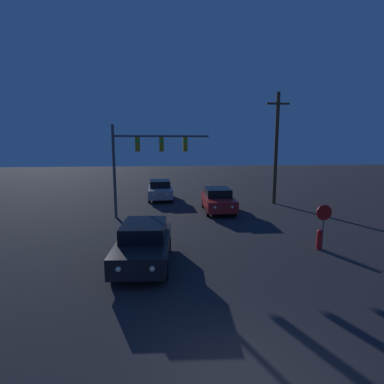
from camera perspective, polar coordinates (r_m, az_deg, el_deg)
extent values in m
cube|color=black|center=(12.13, -9.16, -10.34)|extent=(2.24, 4.60, 0.74)
cube|color=black|center=(12.14, -9.11, -7.07)|extent=(1.81, 2.41, 0.57)
cylinder|color=black|center=(10.89, -5.13, -14.65)|extent=(0.26, 0.65, 0.64)
cylinder|color=black|center=(11.13, -14.76, -14.39)|extent=(0.26, 0.65, 0.64)
cylinder|color=black|center=(13.48, -4.53, -9.89)|extent=(0.26, 0.65, 0.64)
cylinder|color=black|center=(13.68, -12.22, -9.79)|extent=(0.26, 0.65, 0.64)
sphere|color=#F9EFC6|center=(9.94, -7.59, -14.31)|extent=(0.18, 0.18, 0.18)
sphere|color=#F9EFC6|center=(10.10, -13.88, -14.12)|extent=(0.18, 0.18, 0.18)
cube|color=#B21E1E|center=(21.15, 4.98, -1.86)|extent=(2.10, 4.54, 0.74)
cube|color=black|center=(21.26, 4.91, -0.02)|extent=(1.74, 2.36, 0.57)
cylinder|color=black|center=(20.06, 8.15, -3.61)|extent=(0.24, 0.65, 0.64)
cylinder|color=black|center=(19.76, 3.01, -3.72)|extent=(0.24, 0.65, 0.64)
cylinder|color=black|center=(22.72, 6.67, -2.07)|extent=(0.24, 0.65, 0.64)
cylinder|color=black|center=(22.46, 2.13, -2.15)|extent=(0.24, 0.65, 0.64)
sphere|color=#F9EFC6|center=(19.06, 7.66, -2.90)|extent=(0.18, 0.18, 0.18)
sphere|color=#F9EFC6|center=(18.87, 4.45, -2.97)|extent=(0.18, 0.18, 0.18)
cube|color=#99999E|center=(25.82, -6.11, 0.12)|extent=(2.10, 4.54, 0.74)
cube|color=black|center=(25.95, -6.15, 1.62)|extent=(1.74, 2.36, 0.57)
cylinder|color=black|center=(24.55, -3.90, -1.19)|extent=(0.24, 0.65, 0.64)
cylinder|color=black|center=(24.51, -8.12, -1.28)|extent=(0.24, 0.65, 0.64)
cylinder|color=black|center=(27.29, -4.28, -0.16)|extent=(0.24, 0.65, 0.64)
cylinder|color=black|center=(27.25, -8.07, -0.24)|extent=(0.24, 0.65, 0.64)
sphere|color=#F9EFC6|center=(23.60, -4.66, -0.53)|extent=(0.18, 0.18, 0.18)
sphere|color=#F9EFC6|center=(23.57, -7.28, -0.58)|extent=(0.18, 0.18, 0.18)
cylinder|color=#4C4C51|center=(19.64, -14.58, 3.71)|extent=(0.18, 0.18, 5.91)
cube|color=#4C4C51|center=(19.34, -5.84, 10.54)|extent=(6.03, 0.12, 0.12)
cube|color=#A57F14|center=(19.39, -10.33, 8.93)|extent=(0.28, 0.28, 0.90)
cylinder|color=green|center=(19.24, -10.38, 9.53)|extent=(0.20, 0.02, 0.20)
cube|color=#A57F14|center=(19.34, -5.82, 9.02)|extent=(0.28, 0.28, 0.90)
cylinder|color=green|center=(19.19, -5.83, 9.63)|extent=(0.20, 0.02, 0.20)
cube|color=#A57F14|center=(19.40, -1.31, 9.07)|extent=(0.28, 0.28, 0.90)
cylinder|color=green|center=(19.25, -1.27, 9.67)|extent=(0.20, 0.02, 0.20)
cylinder|color=#4C4C51|center=(14.80, 23.66, -6.09)|extent=(0.07, 0.07, 2.04)
cylinder|color=red|center=(14.64, 23.87, -3.60)|extent=(0.71, 0.03, 0.71)
cylinder|color=#4C3823|center=(24.45, 15.73, 7.84)|extent=(0.28, 0.28, 8.61)
cube|color=#4C3823|center=(24.63, 16.09, 15.87)|extent=(1.79, 0.14, 0.14)
cylinder|color=red|center=(14.81, 23.05, -8.63)|extent=(0.24, 0.24, 0.75)
sphere|color=red|center=(14.69, 23.16, -6.97)|extent=(0.22, 0.22, 0.22)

